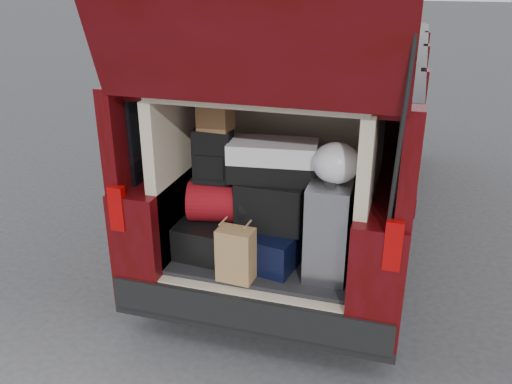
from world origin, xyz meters
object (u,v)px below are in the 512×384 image
at_px(black_hardshell, 215,232).
at_px(black_soft_case, 272,205).
at_px(red_duffel, 220,201).
at_px(navy_hardshell, 270,241).
at_px(kraft_bag, 236,255).
at_px(twotone_duffel, 273,161).
at_px(backpack, 213,156).
at_px(silver_roller, 329,227).

height_order(black_hardshell, black_soft_case, black_soft_case).
bearing_deg(black_hardshell, red_duffel, -18.66).
bearing_deg(navy_hardshell, black_soft_case, -22.93).
relative_size(kraft_bag, twotone_duffel, 0.62).
relative_size(black_hardshell, kraft_bag, 1.66).
xyz_separation_m(black_hardshell, red_duffel, (0.05, -0.02, 0.26)).
xyz_separation_m(black_soft_case, backpack, (-0.42, 0.01, 0.30)).
bearing_deg(red_duffel, black_soft_case, -12.04).
xyz_separation_m(silver_roller, kraft_bag, (-0.55, -0.28, -0.14)).
bearing_deg(black_hardshell, kraft_bag, -47.38).
bearing_deg(backpack, silver_roller, -10.64).
relative_size(red_duffel, twotone_duffel, 0.75).
relative_size(black_hardshell, silver_roller, 0.92).
bearing_deg(backpack, kraft_bag, -57.68).
height_order(red_duffel, twotone_duffel, twotone_duffel).
bearing_deg(silver_roller, red_duffel, 173.79).
xyz_separation_m(black_hardshell, kraft_bag, (0.28, -0.37, 0.06)).
bearing_deg(red_duffel, backpack, 156.90).
relative_size(kraft_bag, black_soft_case, 0.79).
distance_m(black_hardshell, silver_roller, 0.86).
bearing_deg(red_duffel, black_hardshell, 144.58).
distance_m(silver_roller, twotone_duffel, 0.58).
relative_size(navy_hardshell, red_duffel, 1.27).
bearing_deg(red_duffel, kraft_bag, -67.98).
xyz_separation_m(kraft_bag, twotone_duffel, (0.13, 0.40, 0.52)).
height_order(black_hardshell, navy_hardshell, navy_hardshell).
xyz_separation_m(kraft_bag, backpack, (-0.27, 0.35, 0.53)).
bearing_deg(backpack, black_hardshell, 111.67).
bearing_deg(backpack, red_duffel, -17.00).
distance_m(black_hardshell, kraft_bag, 0.47).
xyz_separation_m(black_hardshell, backpack, (0.01, -0.01, 0.59)).
xyz_separation_m(navy_hardshell, twotone_duffel, (-0.00, 0.05, 0.58)).
distance_m(backpack, twotone_duffel, 0.41).
xyz_separation_m(navy_hardshell, silver_roller, (0.42, -0.07, 0.20)).
distance_m(silver_roller, black_soft_case, 0.42).
relative_size(red_duffel, backpack, 1.18).
bearing_deg(silver_roller, backpack, 173.42).
height_order(silver_roller, red_duffel, silver_roller).
relative_size(kraft_bag, backpack, 0.98).
bearing_deg(twotone_duffel, black_hardshell, 177.48).
distance_m(red_duffel, twotone_duffel, 0.49).
relative_size(silver_roller, twotone_duffel, 1.11).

